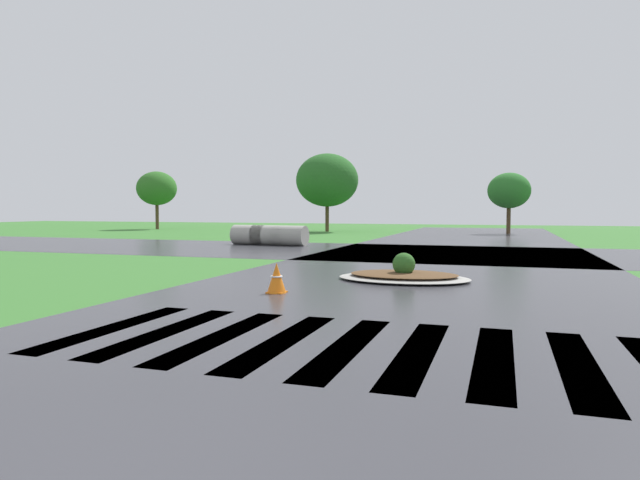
# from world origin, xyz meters

# --- Properties ---
(asphalt_roadway) EXTENTS (10.37, 80.00, 0.01)m
(asphalt_roadway) POSITION_xyz_m (0.00, 10.00, 0.00)
(asphalt_roadway) COLOR #35353A
(asphalt_roadway) RESTS_ON ground
(asphalt_cross_road) EXTENTS (90.00, 9.33, 0.01)m
(asphalt_cross_road) POSITION_xyz_m (0.00, 19.97, 0.00)
(asphalt_cross_road) COLOR #35353A
(asphalt_cross_road) RESTS_ON ground
(crosswalk_stripes) EXTENTS (7.65, 3.37, 0.01)m
(crosswalk_stripes) POSITION_xyz_m (-0.00, 4.46, 0.00)
(crosswalk_stripes) COLOR white
(crosswalk_stripes) RESTS_ON ground
(median_island) EXTENTS (3.24, 2.24, 0.68)m
(median_island) POSITION_xyz_m (-0.44, 11.23, 0.13)
(median_island) COLOR #9E9B93
(median_island) RESTS_ON ground
(drainage_pipe_stack) EXTENTS (3.92, 1.29, 0.96)m
(drainage_pipe_stack) POSITION_xyz_m (-8.89, 22.31, 0.48)
(drainage_pipe_stack) COLOR #9E9B93
(drainage_pipe_stack) RESTS_ON ground
(traffic_cone) EXTENTS (0.41, 0.41, 0.63)m
(traffic_cone) POSITION_xyz_m (-2.62, 8.33, 0.31)
(traffic_cone) COLOR orange
(traffic_cone) RESTS_ON ground
(background_treeline) EXTENTS (45.60, 5.88, 5.96)m
(background_treeline) POSITION_xyz_m (-7.86, 38.01, 3.60)
(background_treeline) COLOR #4C3823
(background_treeline) RESTS_ON ground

